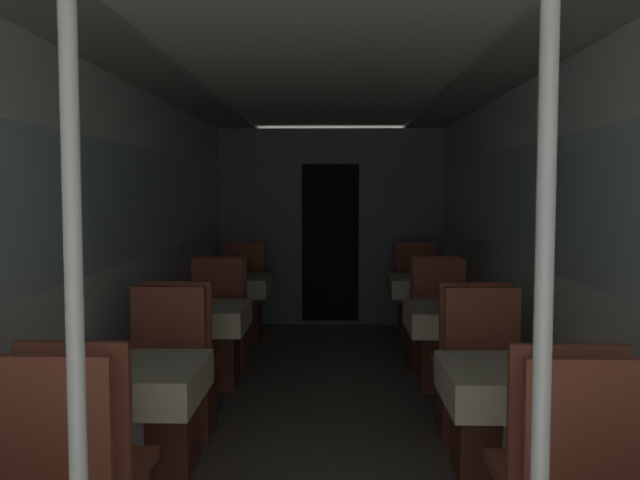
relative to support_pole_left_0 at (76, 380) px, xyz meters
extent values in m
cube|color=silver|center=(-0.77, 2.78, 0.00)|extent=(0.05, 9.58, 2.21)
cube|color=silver|center=(-0.76, 2.78, 0.34)|extent=(0.03, 8.81, 0.75)
cube|color=silver|center=(1.80, 2.78, 0.00)|extent=(0.05, 9.58, 2.21)
cube|color=silver|center=(1.79, 2.78, 0.34)|extent=(0.03, 8.81, 0.75)
cube|color=white|center=(0.52, 2.78, 1.16)|extent=(2.57, 9.58, 0.04)
cube|color=#999993|center=(-0.54, 2.78, 1.12)|extent=(0.46, 9.19, 0.03)
cube|color=#999993|center=(1.57, 2.78, 1.12)|extent=(0.46, 9.19, 0.03)
cube|color=slate|center=(0.52, 6.48, 0.00)|extent=(2.52, 0.08, 2.21)
cube|color=black|center=(0.52, 6.44, -0.18)|extent=(0.64, 0.01, 1.77)
cube|color=#9E4C38|center=(-0.37, 0.73, -0.38)|extent=(0.42, 0.04, 0.52)
cylinder|color=silver|center=(0.00, 0.00, 0.00)|extent=(0.04, 0.04, 2.21)
cylinder|color=#B7B7BC|center=(-0.37, 1.67, -0.75)|extent=(0.10, 0.10, 0.69)
cube|color=#93704C|center=(-0.37, 1.67, -0.40)|extent=(0.61, 0.61, 0.02)
cube|color=beige|center=(-0.37, 1.67, -0.47)|extent=(0.65, 0.65, 0.17)
cube|color=#9E4C38|center=(-0.37, 1.13, -0.67)|extent=(0.42, 0.42, 0.05)
cube|color=#9E4C38|center=(-0.37, 0.94, -0.38)|extent=(0.42, 0.04, 0.52)
cube|color=brown|center=(-0.37, 2.21, -0.90)|extent=(0.35, 0.35, 0.41)
cube|color=#9E4C38|center=(-0.37, 2.21, -0.67)|extent=(0.42, 0.42, 0.05)
cube|color=#9E4C38|center=(-0.37, 2.40, -0.38)|extent=(0.42, 0.04, 0.52)
cylinder|color=#4C4C51|center=(-0.37, 3.34, -1.10)|extent=(0.31, 0.31, 0.01)
cylinder|color=#B7B7BC|center=(-0.37, 3.34, -0.75)|extent=(0.10, 0.10, 0.69)
cube|color=#93704C|center=(-0.37, 3.34, -0.40)|extent=(0.61, 0.61, 0.02)
cube|color=beige|center=(-0.37, 3.34, -0.47)|extent=(0.65, 0.65, 0.17)
cube|color=brown|center=(-0.37, 2.80, -0.90)|extent=(0.35, 0.35, 0.41)
cube|color=#9E4C38|center=(-0.37, 2.80, -0.67)|extent=(0.42, 0.42, 0.05)
cube|color=#9E4C38|center=(-0.37, 2.61, -0.38)|extent=(0.42, 0.04, 0.52)
cube|color=brown|center=(-0.37, 3.89, -0.90)|extent=(0.35, 0.35, 0.41)
cube|color=#9E4C38|center=(-0.37, 3.89, -0.67)|extent=(0.42, 0.42, 0.05)
cube|color=#9E4C38|center=(-0.37, 4.07, -0.38)|extent=(0.42, 0.04, 0.52)
cylinder|color=#4C4C51|center=(-0.37, 5.02, -1.10)|extent=(0.31, 0.31, 0.01)
cylinder|color=#B7B7BC|center=(-0.37, 5.02, -0.75)|extent=(0.10, 0.10, 0.69)
cube|color=#93704C|center=(-0.37, 5.02, -0.40)|extent=(0.61, 0.61, 0.02)
cube|color=beige|center=(-0.37, 5.02, -0.47)|extent=(0.65, 0.65, 0.17)
cube|color=brown|center=(-0.37, 4.47, -0.90)|extent=(0.35, 0.35, 0.41)
cube|color=#9E4C38|center=(-0.37, 4.47, -0.67)|extent=(0.42, 0.42, 0.05)
cube|color=#9E4C38|center=(-0.37, 4.29, -0.38)|extent=(0.42, 0.04, 0.52)
cube|color=brown|center=(-0.37, 5.56, -0.90)|extent=(0.35, 0.35, 0.41)
cube|color=#9E4C38|center=(-0.37, 5.56, -0.67)|extent=(0.42, 0.42, 0.05)
cube|color=#9E4C38|center=(-0.37, 5.75, -0.38)|extent=(0.42, 0.04, 0.52)
cube|color=#9E4C38|center=(1.40, 0.73, -0.38)|extent=(0.42, 0.04, 0.52)
cylinder|color=silver|center=(1.03, 0.00, 0.00)|extent=(0.04, 0.04, 2.21)
cylinder|color=#B7B7BC|center=(1.40, 1.67, -0.75)|extent=(0.10, 0.10, 0.69)
cube|color=#93704C|center=(1.40, 1.67, -0.40)|extent=(0.61, 0.61, 0.02)
cube|color=beige|center=(1.40, 1.67, -0.47)|extent=(0.65, 0.65, 0.17)
cube|color=#9E4C38|center=(1.40, 1.13, -0.67)|extent=(0.42, 0.42, 0.05)
cube|color=#9E4C38|center=(1.40, 0.94, -0.38)|extent=(0.42, 0.04, 0.52)
cube|color=brown|center=(1.40, 2.21, -0.90)|extent=(0.35, 0.35, 0.41)
cube|color=#9E4C38|center=(1.40, 2.21, -0.67)|extent=(0.42, 0.42, 0.05)
cube|color=#9E4C38|center=(1.40, 2.40, -0.38)|extent=(0.42, 0.04, 0.52)
cylinder|color=#4C4C51|center=(1.40, 3.34, -1.10)|extent=(0.31, 0.31, 0.01)
cylinder|color=#B7B7BC|center=(1.40, 3.34, -0.75)|extent=(0.10, 0.10, 0.69)
cube|color=#93704C|center=(1.40, 3.34, -0.40)|extent=(0.61, 0.61, 0.02)
cube|color=beige|center=(1.40, 3.34, -0.47)|extent=(0.65, 0.65, 0.17)
cube|color=brown|center=(1.40, 2.80, -0.90)|extent=(0.35, 0.35, 0.41)
cube|color=#9E4C38|center=(1.40, 2.80, -0.67)|extent=(0.42, 0.42, 0.05)
cube|color=#9E4C38|center=(1.40, 2.61, -0.38)|extent=(0.42, 0.04, 0.52)
cube|color=brown|center=(1.40, 3.89, -0.90)|extent=(0.35, 0.35, 0.41)
cube|color=#9E4C38|center=(1.40, 3.89, -0.67)|extent=(0.42, 0.42, 0.05)
cube|color=#9E4C38|center=(1.40, 4.07, -0.38)|extent=(0.42, 0.04, 0.52)
cylinder|color=#4C4C51|center=(1.40, 5.02, -1.10)|extent=(0.31, 0.31, 0.01)
cylinder|color=#B7B7BC|center=(1.40, 5.02, -0.75)|extent=(0.10, 0.10, 0.69)
cube|color=#93704C|center=(1.40, 5.02, -0.40)|extent=(0.61, 0.61, 0.02)
cube|color=beige|center=(1.40, 5.02, -0.47)|extent=(0.65, 0.65, 0.17)
cube|color=brown|center=(1.40, 4.47, -0.90)|extent=(0.35, 0.35, 0.41)
cube|color=#9E4C38|center=(1.40, 4.47, -0.67)|extent=(0.42, 0.42, 0.05)
cube|color=#9E4C38|center=(1.40, 4.29, -0.38)|extent=(0.42, 0.04, 0.52)
cube|color=brown|center=(1.40, 5.56, -0.90)|extent=(0.35, 0.35, 0.41)
cube|color=#9E4C38|center=(1.40, 5.56, -0.67)|extent=(0.42, 0.42, 0.05)
cube|color=#9E4C38|center=(1.40, 5.75, -0.38)|extent=(0.42, 0.04, 0.52)
camera|label=1|loc=(0.58, -1.55, 0.43)|focal=40.00mm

